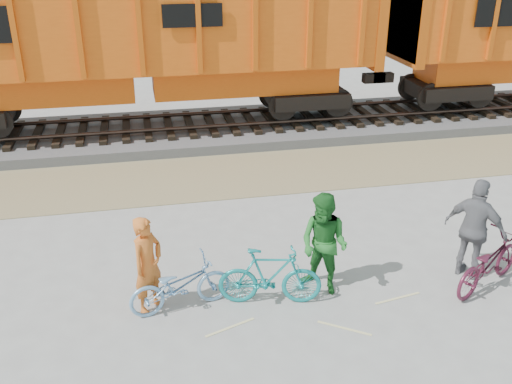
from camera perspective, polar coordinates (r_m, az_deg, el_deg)
ground at (r=10.27m, az=2.25°, el=-10.01°), size 120.00×120.00×0.00m
gravel_strip at (r=15.03m, az=-2.79°, el=1.70°), size 120.00×3.00×0.02m
ballast_bed at (r=18.24m, az=-4.58°, el=6.26°), size 120.00×4.00×0.30m
track at (r=18.14m, az=-4.62°, el=7.23°), size 120.00×2.60×0.24m
hopper_car_center at (r=17.43m, az=-11.54°, el=14.70°), size 14.00×3.13×4.65m
bicycle_blue at (r=9.72m, az=-7.59°, el=-9.21°), size 1.83×0.94×0.92m
bicycle_teal at (r=9.73m, az=1.41°, el=-8.44°), size 1.82×0.85×1.06m
bicycle_maroon at (r=10.97m, az=22.22°, el=-6.55°), size 1.97×1.47×0.99m
person_solo at (r=9.58m, az=-10.77°, el=-7.16°), size 0.72×0.74×1.71m
person_man at (r=9.93m, az=6.81°, el=-5.20°), size 1.12×1.14×1.85m
person_woman at (r=10.99m, az=21.06°, el=-3.51°), size 1.06×1.18×1.92m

